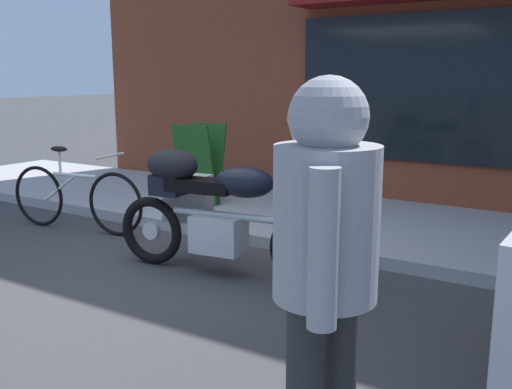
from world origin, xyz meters
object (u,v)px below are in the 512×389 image
at_px(parked_bicycle, 75,197).
at_px(sandwich_board_sign, 200,164).
at_px(touring_motorcycle, 212,205).
at_px(pedestrian_walking, 325,251).

height_order(parked_bicycle, sandwich_board_sign, sandwich_board_sign).
distance_m(touring_motorcycle, pedestrian_walking, 2.98).
bearing_deg(sandwich_board_sign, parked_bicycle, -114.07).
xyz_separation_m(parked_bicycle, pedestrian_walking, (4.18, -2.44, 0.69)).
bearing_deg(parked_bicycle, touring_motorcycle, -8.82).
bearing_deg(touring_motorcycle, pedestrian_walking, -45.64).
bearing_deg(pedestrian_walking, sandwich_board_sign, 132.48).
relative_size(touring_motorcycle, pedestrian_walking, 1.25).
distance_m(parked_bicycle, pedestrian_walking, 4.89).
relative_size(pedestrian_walking, sandwich_board_sign, 1.71).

